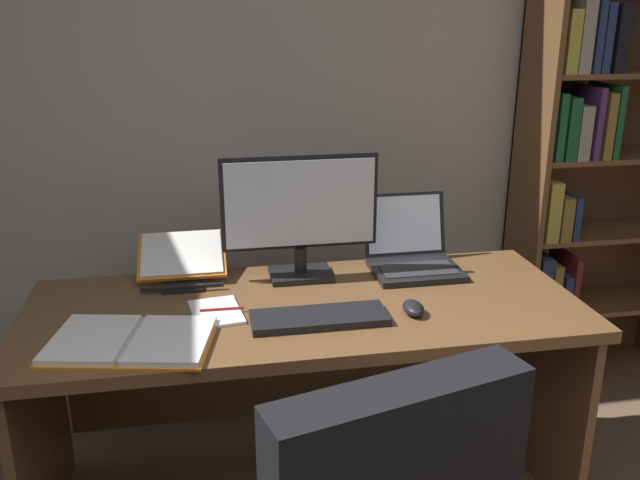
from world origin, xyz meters
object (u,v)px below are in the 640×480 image
laptop (412,254)px  keyboard (319,318)px  bookshelf (593,157)px  open_binder (131,341)px  monitor (300,215)px  computer_mouse (413,308)px  notepad (216,312)px  desk (301,348)px  pen (222,309)px  reading_stand_with_book (182,259)px

laptop → keyboard: 0.57m
bookshelf → open_binder: (-1.91, -0.83, -0.29)m
monitor → keyboard: 0.43m
keyboard → computer_mouse: 0.30m
notepad → computer_mouse: bearing=-10.6°
desk → notepad: notepad is taller
bookshelf → keyboard: 1.59m
pen → open_binder: bearing=-148.4°
bookshelf → reading_stand_with_book: 1.81m
bookshelf → monitor: bookshelf is taller
desk → monitor: 0.46m
computer_mouse → pen: bearing=169.1°
computer_mouse → bookshelf: bearing=36.6°
desk → monitor: size_ratio=3.28×
computer_mouse → laptop: bearing=73.0°
pen → reading_stand_with_book: bearing=110.4°
monitor → computer_mouse: (0.30, -0.37, -0.21)m
open_binder → pen: (0.27, 0.16, 0.00)m
desk → bookshelf: size_ratio=0.85×
monitor → keyboard: monitor is taller
pen → laptop: bearing=20.9°
computer_mouse → notepad: bearing=169.4°
bookshelf → notepad: bookshelf is taller
reading_stand_with_book → pen: 0.36m
open_binder → monitor: bearing=49.1°
bookshelf → keyboard: bearing=-150.0°
computer_mouse → pen: size_ratio=0.74×
bookshelf → laptop: bearing=-157.0°
desk → reading_stand_with_book: 0.53m
laptop → pen: bearing=-159.1°
laptop → open_binder: laptop is taller
open_binder → computer_mouse: bearing=15.0°
reading_stand_with_book → notepad: bearing=-72.7°
pen → computer_mouse: bearing=-10.9°
keyboard → pen: bearing=158.6°
desk → notepad: size_ratio=8.57×
laptop → desk: bearing=-159.2°
desk → laptop: laptop is taller
desk → pen: (-0.27, -0.10, 0.22)m
bookshelf → laptop: bookshelf is taller
desk → bookshelf: (1.37, 0.56, 0.50)m
bookshelf → notepad: bearing=-158.2°
keyboard → notepad: keyboard is taller
monitor → keyboard: size_ratio=1.31×
reading_stand_with_book → notepad: size_ratio=1.46×
open_binder → notepad: (0.25, 0.16, -0.01)m
laptop → reading_stand_with_book: 0.83m
desk → reading_stand_with_book: reading_stand_with_book is taller
desk → open_binder: 0.63m
bookshelf → pen: bookshelf is taller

